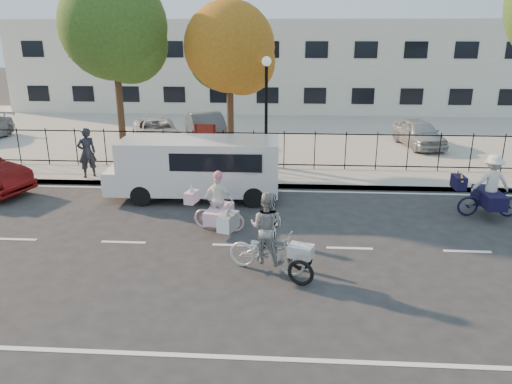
# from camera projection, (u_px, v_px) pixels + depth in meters

# --- Properties ---
(ground) EXTENTS (120.00, 120.00, 0.00)m
(ground) POSITION_uv_depth(u_px,v_px,m) (235.00, 245.00, 13.15)
(ground) COLOR #333334
(road_markings) EXTENTS (60.00, 9.52, 0.01)m
(road_markings) POSITION_uv_depth(u_px,v_px,m) (235.00, 245.00, 13.15)
(road_markings) COLOR silver
(road_markings) RESTS_ON ground
(curb) EXTENTS (60.00, 0.10, 0.15)m
(curb) POSITION_uv_depth(u_px,v_px,m) (250.00, 185.00, 17.92)
(curb) COLOR #A8A399
(curb) RESTS_ON ground
(sidewalk) EXTENTS (60.00, 2.20, 0.15)m
(sidewalk) POSITION_uv_depth(u_px,v_px,m) (252.00, 177.00, 18.91)
(sidewalk) COLOR #A8A399
(sidewalk) RESTS_ON ground
(parking_lot) EXTENTS (60.00, 15.60, 0.15)m
(parking_lot) POSITION_uv_depth(u_px,v_px,m) (264.00, 131.00, 27.35)
(parking_lot) COLOR #A8A399
(parking_lot) RESTS_ON ground
(iron_fence) EXTENTS (58.00, 0.06, 1.50)m
(iron_fence) POSITION_uv_depth(u_px,v_px,m) (254.00, 149.00, 19.70)
(iron_fence) COLOR black
(iron_fence) RESTS_ON sidewalk
(building) EXTENTS (34.00, 10.00, 6.00)m
(building) POSITION_uv_depth(u_px,v_px,m) (271.00, 64.00, 35.92)
(building) COLOR silver
(building) RESTS_ON ground
(lamppost) EXTENTS (0.36, 0.36, 4.33)m
(lamppost) POSITION_uv_depth(u_px,v_px,m) (266.00, 94.00, 18.60)
(lamppost) COLOR black
(lamppost) RESTS_ON sidewalk
(street_sign) EXTENTS (0.85, 0.06, 1.80)m
(street_sign) POSITION_uv_depth(u_px,v_px,m) (205.00, 138.00, 19.27)
(street_sign) COLOR black
(street_sign) RESTS_ON sidewalk
(zebra_trike) EXTENTS (2.28, 1.45, 1.97)m
(zebra_trike) POSITION_uv_depth(u_px,v_px,m) (267.00, 241.00, 11.54)
(zebra_trike) COLOR silver
(zebra_trike) RESTS_ON ground
(unicorn_bike) EXTENTS (1.77, 1.27, 1.75)m
(unicorn_bike) POSITION_uv_depth(u_px,v_px,m) (218.00, 209.00, 13.96)
(unicorn_bike) COLOR #D4A2AD
(unicorn_bike) RESTS_ON ground
(bull_bike) EXTENTS (2.06, 1.41, 1.92)m
(bull_bike) POSITION_uv_depth(u_px,v_px,m) (489.00, 192.00, 14.98)
(bull_bike) COLOR black
(bull_bike) RESTS_ON ground
(white_van) EXTENTS (5.68, 2.03, 2.01)m
(white_van) POSITION_uv_depth(u_px,v_px,m) (197.00, 166.00, 16.51)
(white_van) COLOR white
(white_van) RESTS_ON ground
(pedestrian) EXTENTS (0.81, 0.77, 1.86)m
(pedestrian) POSITION_uv_depth(u_px,v_px,m) (87.00, 153.00, 18.41)
(pedestrian) COLOR black
(pedestrian) RESTS_ON sidewalk
(lot_car_b) EXTENTS (3.38, 4.78, 1.21)m
(lot_car_b) POSITION_uv_depth(u_px,v_px,m) (157.00, 131.00, 23.85)
(lot_car_b) COLOR silver
(lot_car_b) RESTS_ON parking_lot
(lot_car_c) EXTENTS (2.90, 4.61, 1.43)m
(lot_car_c) POSITION_uv_depth(u_px,v_px,m) (207.00, 129.00, 23.82)
(lot_car_c) COLOR #494C50
(lot_car_c) RESTS_ON parking_lot
(lot_car_d) EXTENTS (2.12, 3.91, 1.26)m
(lot_car_d) POSITION_uv_depth(u_px,v_px,m) (419.00, 133.00, 23.32)
(lot_car_d) COLOR #A1A4A9
(lot_car_d) RESTS_ON parking_lot
(tree_west) EXTENTS (4.15, 4.15, 7.61)m
(tree_west) POSITION_uv_depth(u_px,v_px,m) (118.00, 32.00, 19.27)
(tree_west) COLOR #442D1D
(tree_west) RESTS_ON ground
(tree_mid) EXTENTS (3.60, 3.58, 6.55)m
(tree_mid) POSITION_uv_depth(u_px,v_px,m) (233.00, 51.00, 19.60)
(tree_mid) COLOR #442D1D
(tree_mid) RESTS_ON ground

